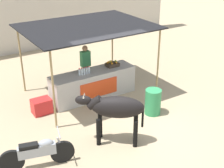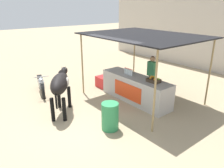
{
  "view_description": "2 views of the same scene",
  "coord_description": "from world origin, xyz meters",
  "px_view_note": "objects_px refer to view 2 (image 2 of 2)",
  "views": [
    {
      "loc": [
        -4.67,
        -6.39,
        5.08
      ],
      "look_at": [
        -0.08,
        0.86,
        1.04
      ],
      "focal_mm": 50.0,
      "sensor_mm": 36.0,
      "label": 1
    },
    {
      "loc": [
        5.46,
        -3.29,
        3.47
      ],
      "look_at": [
        -0.21,
        1.24,
        0.83
      ],
      "focal_mm": 35.0,
      "sensor_mm": 36.0,
      "label": 2
    }
  ],
  "objects_px": {
    "cooler_box": "(103,82)",
    "motorcycle_parked": "(41,84)",
    "vendor_behind_counter": "(152,76)",
    "water_barrel": "(110,116)",
    "fruit_crate": "(154,80)",
    "cow": "(60,84)",
    "stall_counter": "(135,89)"
  },
  "relations": [
    {
      "from": "cooler_box",
      "to": "motorcycle_parked",
      "type": "height_order",
      "value": "motorcycle_parked"
    },
    {
      "from": "vendor_behind_counter",
      "to": "water_barrel",
      "type": "relative_size",
      "value": 2.0
    },
    {
      "from": "motorcycle_parked",
      "to": "fruit_crate",
      "type": "bearing_deg",
      "value": 34.62
    },
    {
      "from": "fruit_crate",
      "to": "water_barrel",
      "type": "distance_m",
      "value": 2.17
    },
    {
      "from": "vendor_behind_counter",
      "to": "cow",
      "type": "xyz_separation_m",
      "value": [
        -0.92,
        -3.39,
        0.18
      ]
    },
    {
      "from": "stall_counter",
      "to": "fruit_crate",
      "type": "xyz_separation_m",
      "value": [
        0.81,
        0.06,
        0.55
      ]
    },
    {
      "from": "vendor_behind_counter",
      "to": "cow",
      "type": "bearing_deg",
      "value": -105.24
    },
    {
      "from": "vendor_behind_counter",
      "to": "water_barrel",
      "type": "distance_m",
      "value": 2.94
    },
    {
      "from": "stall_counter",
      "to": "water_barrel",
      "type": "height_order",
      "value": "stall_counter"
    },
    {
      "from": "fruit_crate",
      "to": "cooler_box",
      "type": "bearing_deg",
      "value": -176.73
    },
    {
      "from": "stall_counter",
      "to": "cow",
      "type": "height_order",
      "value": "cow"
    },
    {
      "from": "fruit_crate",
      "to": "motorcycle_parked",
      "type": "bearing_deg",
      "value": -145.38
    },
    {
      "from": "fruit_crate",
      "to": "water_barrel",
      "type": "xyz_separation_m",
      "value": [
        0.21,
        -2.07,
        -0.62
      ]
    },
    {
      "from": "cooler_box",
      "to": "cow",
      "type": "distance_m",
      "value": 2.89
    },
    {
      "from": "cow",
      "to": "motorcycle_parked",
      "type": "height_order",
      "value": "cow"
    },
    {
      "from": "cow",
      "to": "motorcycle_parked",
      "type": "distance_m",
      "value": 2.21
    },
    {
      "from": "water_barrel",
      "to": "motorcycle_parked",
      "type": "xyz_separation_m",
      "value": [
        -3.94,
        -0.51,
        0.02
      ]
    },
    {
      "from": "fruit_crate",
      "to": "cow",
      "type": "relative_size",
      "value": 0.26
    },
    {
      "from": "fruit_crate",
      "to": "motorcycle_parked",
      "type": "relative_size",
      "value": 0.25
    },
    {
      "from": "vendor_behind_counter",
      "to": "cow",
      "type": "distance_m",
      "value": 3.52
    },
    {
      "from": "stall_counter",
      "to": "vendor_behind_counter",
      "type": "relative_size",
      "value": 1.82
    },
    {
      "from": "fruit_crate",
      "to": "cow",
      "type": "bearing_deg",
      "value": -120.98
    },
    {
      "from": "fruit_crate",
      "to": "vendor_behind_counter",
      "type": "relative_size",
      "value": 0.27
    },
    {
      "from": "stall_counter",
      "to": "water_barrel",
      "type": "xyz_separation_m",
      "value": [
        1.02,
        -2.01,
        -0.07
      ]
    },
    {
      "from": "stall_counter",
      "to": "motorcycle_parked",
      "type": "xyz_separation_m",
      "value": [
        -2.93,
        -2.52,
        -0.05
      ]
    },
    {
      "from": "water_barrel",
      "to": "vendor_behind_counter",
      "type": "bearing_deg",
      "value": 108.05
    },
    {
      "from": "water_barrel",
      "to": "cow",
      "type": "relative_size",
      "value": 0.49
    },
    {
      "from": "vendor_behind_counter",
      "to": "water_barrel",
      "type": "bearing_deg",
      "value": -71.95
    },
    {
      "from": "water_barrel",
      "to": "cow",
      "type": "xyz_separation_m",
      "value": [
        -1.82,
        -0.62,
        0.62
      ]
    },
    {
      "from": "cow",
      "to": "stall_counter",
      "type": "bearing_deg",
      "value": 72.99
    },
    {
      "from": "stall_counter",
      "to": "fruit_crate",
      "type": "bearing_deg",
      "value": 4.21
    },
    {
      "from": "motorcycle_parked",
      "to": "stall_counter",
      "type": "bearing_deg",
      "value": 40.74
    }
  ]
}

